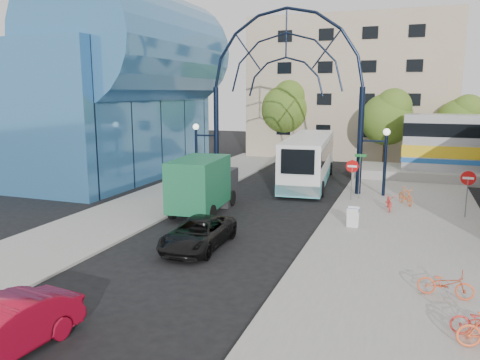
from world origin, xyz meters
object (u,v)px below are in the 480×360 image
at_px(red_sedan, 0,331).
at_px(tree_north_a, 388,116).
at_px(black_suv, 198,233).
at_px(tree_north_c, 462,120).
at_px(bike_near_a, 389,202).
at_px(street_name_sign, 360,167).
at_px(bike_far_a, 446,284).
at_px(gateway_arch, 286,63).
at_px(green_truck, 204,184).
at_px(bike_near_b, 406,196).
at_px(stop_sign, 352,170).
at_px(tree_north_b, 287,106).
at_px(do_not_enter_sign, 468,183).
at_px(city_bus, 309,159).
at_px(sandwich_board, 353,215).

bearing_deg(red_sedan, tree_north_a, 84.62).
bearing_deg(tree_north_a, black_suv, -104.54).
height_order(tree_north_c, bike_near_a, tree_north_c).
relative_size(street_name_sign, bike_far_a, 1.62).
distance_m(gateway_arch, bike_near_a, 11.33).
bearing_deg(black_suv, green_truck, 110.78).
xyz_separation_m(gateway_arch, bike_near_b, (7.97, -2.12, -7.93)).
height_order(stop_sign, tree_north_c, tree_north_c).
xyz_separation_m(street_name_sign, tree_north_a, (0.92, 13.33, 2.48)).
distance_m(tree_north_a, red_sedan, 35.54).
bearing_deg(street_name_sign, stop_sign, -123.64).
height_order(tree_north_b, bike_near_b, tree_north_b).
bearing_deg(do_not_enter_sign, street_name_sign, 155.84).
bearing_deg(gateway_arch, bike_near_a, -27.78).
distance_m(city_bus, bike_far_a, 20.18).
xyz_separation_m(tree_north_b, green_truck, (1.18, -23.19, -3.70)).
relative_size(green_truck, black_suv, 1.37).
relative_size(tree_north_c, red_sedan, 1.50).
bearing_deg(bike_near_b, black_suv, -154.83).
bearing_deg(bike_near_b, bike_near_a, -145.36).
xyz_separation_m(do_not_enter_sign, tree_north_c, (1.12, 17.93, 2.30)).
distance_m(tree_north_c, bike_far_a, 29.42).
distance_m(stop_sign, tree_north_a, 14.23).
xyz_separation_m(sandwich_board, tree_north_b, (-9.48, 23.95, 4.52)).
bearing_deg(do_not_enter_sign, bike_near_a, 176.30).
bearing_deg(green_truck, tree_north_b, 88.41).
distance_m(tree_north_b, tree_north_c, 16.15).
relative_size(stop_sign, red_sedan, 0.58).
xyz_separation_m(tree_north_a, city_bus, (-5.07, -8.71, -2.79)).
xyz_separation_m(stop_sign, do_not_enter_sign, (6.20, -2.00, -0.02)).
xyz_separation_m(tree_north_c, bike_near_a, (-5.01, -17.68, -3.70)).
bearing_deg(stop_sign, sandwich_board, -82.43).
bearing_deg(green_truck, stop_sign, 30.57).
relative_size(stop_sign, street_name_sign, 0.89).
relative_size(tree_north_c, bike_near_a, 3.74).
relative_size(tree_north_b, bike_far_a, 4.63).
relative_size(green_truck, bike_near_b, 3.77).
xyz_separation_m(black_suv, bike_far_a, (9.73, -2.03, -0.07)).
distance_m(city_bus, black_suv, 16.42).
bearing_deg(stop_sign, bike_near_b, -2.19).
xyz_separation_m(bike_near_a, bike_far_a, (2.25, -11.38, -0.00)).
xyz_separation_m(tree_north_c, green_truck, (-14.82, -21.19, -2.71)).
height_order(sandwich_board, tree_north_a, tree_north_a).
bearing_deg(stop_sign, tree_north_a, 84.58).
relative_size(stop_sign, do_not_enter_sign, 1.01).
bearing_deg(tree_north_b, bike_near_a, -60.80).
height_order(tree_north_b, red_sedan, tree_north_b).
height_order(street_name_sign, tree_north_c, tree_north_c).
bearing_deg(sandwich_board, city_bus, 112.03).
bearing_deg(sandwich_board, tree_north_a, 88.50).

